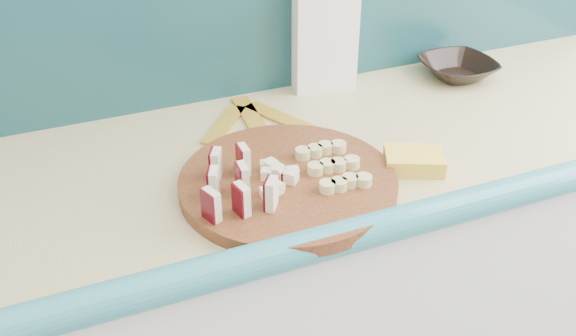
% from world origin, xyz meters
% --- Properties ---
extents(kitchen_counter, '(2.20, 0.63, 0.91)m').
position_xyz_m(kitchen_counter, '(0.10, 1.50, 0.46)').
color(kitchen_counter, white).
rests_on(kitchen_counter, ground).
extents(cutting_board, '(0.44, 0.44, 0.03)m').
position_xyz_m(cutting_board, '(0.12, 1.37, 0.92)').
color(cutting_board, '#451E0E').
rests_on(cutting_board, kitchen_counter).
extents(apple_wedges, '(0.12, 0.16, 0.06)m').
position_xyz_m(apple_wedges, '(0.01, 1.35, 0.96)').
color(apple_wedges, beige).
rests_on(apple_wedges, cutting_board).
extents(apple_chunks, '(0.07, 0.07, 0.02)m').
position_xyz_m(apple_chunks, '(0.10, 1.37, 0.95)').
color(apple_chunks, beige).
rests_on(apple_chunks, cutting_board).
extents(banana_slices, '(0.11, 0.16, 0.02)m').
position_xyz_m(banana_slices, '(0.21, 1.36, 0.94)').
color(banana_slices, '#CAC37B').
rests_on(banana_slices, cutting_board).
extents(brown_bowl, '(0.18, 0.18, 0.04)m').
position_xyz_m(brown_bowl, '(0.70, 1.67, 0.93)').
color(brown_bowl, black).
rests_on(brown_bowl, kitchen_counter).
extents(flour_bag, '(0.16, 0.12, 0.25)m').
position_xyz_m(flour_bag, '(0.37, 1.76, 1.04)').
color(flour_bag, white).
rests_on(flour_bag, kitchen_counter).
extents(sponge, '(0.13, 0.12, 0.03)m').
position_xyz_m(sponge, '(0.38, 1.34, 0.93)').
color(sponge, yellow).
rests_on(sponge, kitchen_counter).
extents(banana_peel, '(0.25, 0.21, 0.01)m').
position_xyz_m(banana_peel, '(0.15, 1.65, 0.91)').
color(banana_peel, gold).
rests_on(banana_peel, kitchen_counter).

